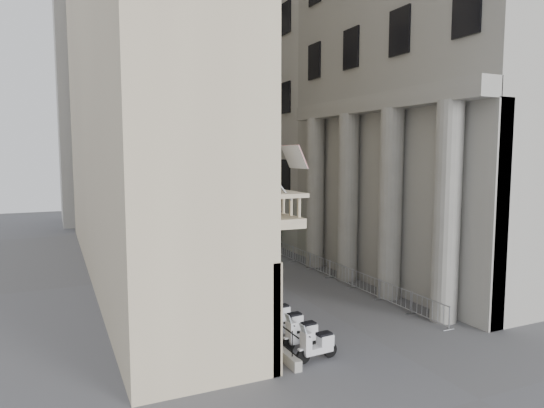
{
  "coord_description": "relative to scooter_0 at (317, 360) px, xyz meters",
  "views": [
    {
      "loc": [
        -11.9,
        -10.44,
        7.66
      ],
      "look_at": [
        0.68,
        17.19,
        4.5
      ],
      "focal_mm": 32.0,
      "sensor_mm": 36.0,
      "label": 1
    }
  ],
  "objects": [
    {
      "name": "blue_awning",
      "position": [
        7.33,
        21.36,
        0.0
      ],
      "size": [
        1.6,
        3.0,
        3.0
      ],
      "primitive_type": null,
      "color": "navy",
      "rests_on": "ground"
    },
    {
      "name": "iron_fence",
      "position": [
        -1.12,
        13.36,
        0.0
      ],
      "size": [
        0.3,
        28.0,
        1.4
      ],
      "primitive_type": null,
      "color": "black",
      "rests_on": "ground"
    },
    {
      "name": "scooter_4",
      "position": [
        0.0,
        4.87,
        0.0
      ],
      "size": [
        1.44,
        0.66,
        1.5
      ],
      "primitive_type": null,
      "rotation": [
        0.0,
        0.0,
        1.64
      ],
      "color": "silver",
      "rests_on": "ground"
    },
    {
      "name": "street_lamp",
      "position": [
        0.67,
        16.07,
        4.2
      ],
      "size": [
        2.23,
        0.95,
        7.13
      ],
      "rotation": [
        0.0,
        0.0,
        0.35
      ],
      "color": "gray",
      "rests_on": "ground"
    },
    {
      "name": "scooter_11",
      "position": [
        0.0,
        13.39,
        0.0
      ],
      "size": [
        1.44,
        0.66,
        1.5
      ],
      "primitive_type": null,
      "rotation": [
        0.0,
        0.0,
        1.64
      ],
      "color": "silver",
      "rests_on": "ground"
    },
    {
      "name": "flag",
      "position": [
        -0.82,
        0.36,
        0.0
      ],
      "size": [
        1.0,
        1.4,
        8.2
      ],
      "primitive_type": null,
      "color": "#9E0C11",
      "rests_on": "ground"
    },
    {
      "name": "barrier_0",
      "position": [
        6.74,
        1.48,
        0.0
      ],
      "size": [
        0.6,
        2.4,
        1.1
      ],
      "primitive_type": null,
      "color": "#B5B7BD",
      "rests_on": "ground"
    },
    {
      "name": "far_building",
      "position": [
        3.18,
        43.36,
        15.0
      ],
      "size": [
        22.0,
        10.0,
        30.0
      ],
      "primitive_type": "cube",
      "color": "#ACAAA3",
      "rests_on": "ground"
    },
    {
      "name": "scooter_3",
      "position": [
        0.0,
        3.65,
        0.0
      ],
      "size": [
        1.44,
        0.66,
        1.5
      ],
      "primitive_type": null,
      "rotation": [
        0.0,
        0.0,
        1.64
      ],
      "color": "silver",
      "rests_on": "ground"
    },
    {
      "name": "pedestrian_c",
      "position": [
        4.27,
        24.33,
        0.89
      ],
      "size": [
        1.02,
        0.85,
        1.78
      ],
      "primitive_type": "imported",
      "rotation": [
        0.0,
        0.0,
        3.53
      ],
      "color": "black",
      "rests_on": "ground"
    },
    {
      "name": "info_kiosk",
      "position": [
        -1.01,
        19.0,
        1.03
      ],
      "size": [
        0.42,
        0.99,
        2.04
      ],
      "rotation": [
        0.0,
        0.0,
        -0.12
      ],
      "color": "black",
      "rests_on": "ground"
    },
    {
      "name": "scooter_8",
      "position": [
        0.0,
        9.74,
        0.0
      ],
      "size": [
        1.44,
        0.66,
        1.5
      ],
      "primitive_type": null,
      "rotation": [
        0.0,
        0.0,
        1.64
      ],
      "color": "silver",
      "rests_on": "ground"
    },
    {
      "name": "left_building",
      "position": [
        -4.32,
        17.36,
        17.0
      ],
      "size": [
        5.0,
        36.0,
        34.0
      ],
      "primitive_type": "cube",
      "color": "beige",
      "rests_on": "ground"
    },
    {
      "name": "barrier_6",
      "position": [
        6.74,
        16.48,
        0.0
      ],
      "size": [
        0.6,
        2.4,
        1.1
      ],
      "primitive_type": null,
      "color": "#B5B7BD",
      "rests_on": "ground"
    },
    {
      "name": "pedestrian_b",
      "position": [
        5.58,
        31.26,
        0.95
      ],
      "size": [
        0.95,
        0.75,
        1.91
      ],
      "primitive_type": "imported",
      "rotation": [
        0.0,
        0.0,
        3.17
      ],
      "color": "black",
      "rests_on": "ground"
    },
    {
      "name": "barrier_8",
      "position": [
        6.74,
        21.48,
        0.0
      ],
      "size": [
        0.6,
        2.4,
        1.1
      ],
      "primitive_type": null,
      "color": "#B5B7BD",
      "rests_on": "ground"
    },
    {
      "name": "scooter_0",
      "position": [
        0.0,
        0.0,
        0.0
      ],
      "size": [
        1.44,
        0.66,
        1.5
      ],
      "primitive_type": null,
      "rotation": [
        0.0,
        0.0,
        1.64
      ],
      "color": "silver",
      "rests_on": "ground"
    },
    {
      "name": "scooter_14",
      "position": [
        0.0,
        17.04,
        0.0
      ],
      "size": [
        1.44,
        0.66,
        1.5
      ],
      "primitive_type": null,
      "rotation": [
        0.0,
        0.0,
        1.64
      ],
      "color": "silver",
      "rests_on": "ground"
    },
    {
      "name": "scooter_6",
      "position": [
        0.0,
        7.3,
        0.0
      ],
      "size": [
        1.44,
        0.66,
        1.5
      ],
      "primitive_type": null,
      "rotation": [
        0.0,
        0.0,
        1.64
      ],
      "color": "silver",
      "rests_on": "ground"
    },
    {
      "name": "barrier_5",
      "position": [
        6.74,
        13.98,
        0.0
      ],
      "size": [
        0.6,
        2.4,
        1.1
      ],
      "primitive_type": null,
      "color": "#B5B7BD",
      "rests_on": "ground"
    },
    {
      "name": "barrier_2",
      "position": [
        6.74,
        6.48,
        0.0
      ],
      "size": [
        0.6,
        2.4,
        1.1
      ],
      "primitive_type": null,
      "color": "#B5B7BD",
      "rests_on": "ground"
    },
    {
      "name": "scooter_1",
      "position": [
        0.0,
        1.22,
        0.0
      ],
      "size": [
        1.44,
        0.66,
        1.5
      ],
      "primitive_type": null,
      "rotation": [
        0.0,
        0.0,
        1.64
      ],
      "color": "silver",
      "rests_on": "ground"
    },
    {
      "name": "scooter_12",
      "position": [
        0.0,
        14.61,
        0.0
      ],
      "size": [
        1.44,
        0.66,
        1.5
      ],
      "primitive_type": null,
      "rotation": [
        0.0,
        0.0,
        1.64
      ],
      "color": "silver",
      "rests_on": "ground"
    },
    {
      "name": "scooter_7",
      "position": [
        0.0,
        8.52,
        0.0
      ],
      "size": [
        1.44,
        0.66,
        1.5
      ],
      "primitive_type": null,
      "rotation": [
        0.0,
        0.0,
        1.64
      ],
      "color": "silver",
      "rests_on": "ground"
    },
    {
      "name": "ground",
      "position": [
        3.18,
        -4.64,
        0.0
      ],
      "size": [
        120.0,
        120.0,
        0.0
      ],
      "primitive_type": "plane",
      "color": "#535356",
      "rests_on": "ground"
    },
    {
      "name": "scooter_9",
      "position": [
        0.0,
        10.95,
        0.0
      ],
      "size": [
        1.44,
        0.66,
        1.5
      ],
      "primitive_type": null,
      "rotation": [
        0.0,
        0.0,
        1.64
      ],
      "color": "silver",
      "rests_on": "ground"
    },
    {
      "name": "barrier_3",
      "position": [
        6.74,
        8.98,
        0.0
      ],
      "size": [
        0.6,
        2.4,
        1.1
      ],
      "primitive_type": null,
      "color": "#B5B7BD",
      "rests_on": "ground"
    },
    {
      "name": "scooter_5",
      "position": [
        0.0,
        6.09,
        0.0
      ],
      "size": [
        1.44,
        0.66,
        1.5
      ],
      "primitive_type": null,
      "rotation": [
        0.0,
        0.0,
        1.64
      ],
      "color": "silver",
      "rests_on": "ground"
    },
    {
      "name": "pedestrian_a",
      "position": [
        5.35,
        18.16,
        0.93
      ],
      "size": [
        0.76,
        0.58,
        1.86
      ],
      "primitive_type": "imported",
      "rotation": [
        0.0,
        0.0,
        2.92
      ],
      "color": "#0D1936",
      "rests_on": "ground"
    },
    {
      "name": "scooter_10",
      "position": [
        0.0,
        12.17,
        0.0
      ],
      "size": [
        1.44,
        0.66,
        1.5
      ],
      "primitive_type": null,
      "rotation": [
        0.0,
        0.0,
        1.64
      ],
      "color": "silver",
      "rests_on": "ground"
    },
    {
      "name": "security_tent",
      "position": [
        1.25,
        17.59,
        3.07
      ],
      "size": [
        4.51,
        4.51,
        3.67
      ],
      "color": "silver",
      "rests_on": "ground"
    },
    {
      "name": "scooter_13",
      "position": [
        0.0,
        15.82,
        0.0
      ],
      "size": [
        1.44,
        0.66,
        1.5
      ],
      "primitive_type": null,
      "rotation": [
        0.0,
        0.0,
        1.64
      ],
      "color": "silver",
      "rests_on": "ground"
    },
    {
      "name": "scooter_2",
      "position": [
        0.0,
        2.43,
        0.0
      ],
      "size": [
        1.44,
        0.66,
        1.5
      ],
      "primitive_type": null,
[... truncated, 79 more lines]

